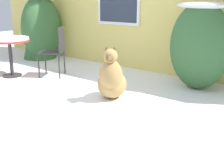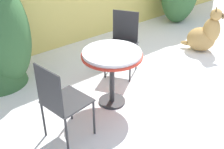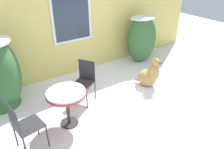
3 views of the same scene
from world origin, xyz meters
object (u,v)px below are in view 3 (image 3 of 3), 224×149
object	(u,v)px
patio_table	(66,97)
dog	(149,75)
patio_chair_far_side	(24,125)
patio_chair_near_table	(84,80)

from	to	relation	value
patio_table	dog	distance (m)	2.26
patio_table	dog	size ratio (longest dim) A/B	0.94
patio_table	patio_chair_far_side	distance (m)	0.85
patio_chair_near_table	patio_chair_far_side	distance (m)	1.63
patio_chair_far_side	dog	bearing A→B (deg)	-91.85
patio_table	patio_chair_far_side	size ratio (longest dim) A/B	0.80
patio_table	patio_chair_near_table	xyz separation A→B (m)	(0.64, 0.53, -0.11)
dog	patio_table	bearing A→B (deg)	153.72
patio_table	patio_chair_near_table	bearing A→B (deg)	39.42
dog	patio_chair_near_table	bearing A→B (deg)	136.78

